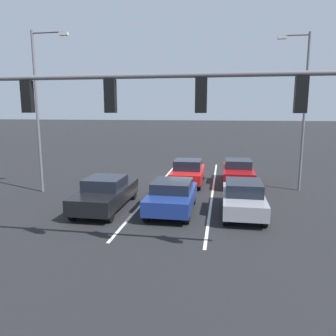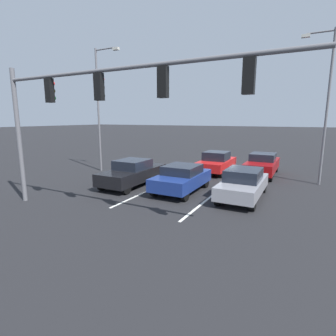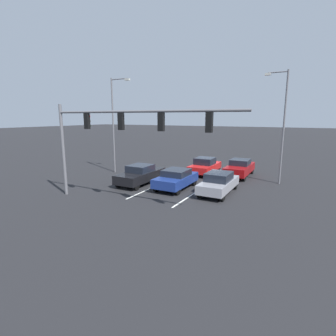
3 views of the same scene
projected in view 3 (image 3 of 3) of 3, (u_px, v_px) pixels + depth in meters
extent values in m
plane|color=black|center=(210.00, 171.00, 25.73)|extent=(240.00, 240.00, 0.00)
cube|color=silver|center=(218.00, 178.00, 22.71)|extent=(0.12, 17.20, 0.01)
cube|color=silver|center=(183.00, 174.00, 24.27)|extent=(0.12, 17.20, 0.01)
cube|color=gray|center=(219.00, 184.00, 18.10)|extent=(1.76, 4.35, 0.60)
cube|color=black|center=(219.00, 176.00, 17.97)|extent=(1.55, 1.97, 0.55)
cube|color=red|center=(235.00, 177.00, 19.62)|extent=(0.24, 0.06, 0.12)
cube|color=red|center=(219.00, 175.00, 20.20)|extent=(0.24, 0.06, 0.12)
cylinder|color=black|center=(222.00, 196.00, 16.42)|extent=(0.22, 0.65, 0.65)
cylinder|color=black|center=(200.00, 193.00, 17.13)|extent=(0.22, 0.65, 0.65)
cylinder|color=black|center=(235.00, 185.00, 19.19)|extent=(0.22, 0.65, 0.65)
cylinder|color=black|center=(215.00, 182.00, 19.89)|extent=(0.22, 0.65, 0.65)
cube|color=black|center=(141.00, 176.00, 20.76)|extent=(1.89, 4.69, 0.67)
cube|color=black|center=(140.00, 168.00, 20.62)|extent=(1.66, 1.84, 0.52)
cube|color=red|center=(162.00, 169.00, 22.41)|extent=(0.24, 0.06, 0.12)
cube|color=red|center=(149.00, 168.00, 23.02)|extent=(0.24, 0.06, 0.12)
cylinder|color=black|center=(136.00, 186.00, 18.90)|extent=(0.22, 0.61, 0.61)
cylinder|color=black|center=(118.00, 183.00, 19.66)|extent=(0.22, 0.61, 0.61)
cylinder|color=black|center=(161.00, 176.00, 21.99)|extent=(0.22, 0.61, 0.61)
cylinder|color=black|center=(145.00, 174.00, 22.75)|extent=(0.22, 0.61, 0.61)
cube|color=navy|center=(176.00, 180.00, 19.31)|extent=(1.93, 4.02, 0.64)
cube|color=black|center=(176.00, 172.00, 19.26)|extent=(1.70, 1.88, 0.46)
cube|color=red|center=(195.00, 174.00, 20.66)|extent=(0.24, 0.06, 0.12)
cube|color=red|center=(179.00, 172.00, 21.29)|extent=(0.24, 0.06, 0.12)
cylinder|color=black|center=(177.00, 190.00, 17.75)|extent=(0.22, 0.67, 0.67)
cylinder|color=black|center=(156.00, 187.00, 18.53)|extent=(0.22, 0.67, 0.67)
cylinder|color=black|center=(194.00, 181.00, 20.21)|extent=(0.22, 0.67, 0.67)
cylinder|color=black|center=(175.00, 179.00, 20.99)|extent=(0.22, 0.67, 0.67)
cube|color=maroon|center=(240.00, 169.00, 23.25)|extent=(1.79, 4.53, 0.69)
cube|color=black|center=(240.00, 162.00, 23.24)|extent=(1.58, 1.78, 0.49)
cube|color=red|center=(252.00, 164.00, 24.84)|extent=(0.24, 0.06, 0.12)
cube|color=red|center=(239.00, 162.00, 25.43)|extent=(0.24, 0.06, 0.12)
cylinder|color=black|center=(244.00, 177.00, 21.51)|extent=(0.22, 0.68, 0.68)
cylinder|color=black|center=(226.00, 175.00, 22.23)|extent=(0.22, 0.68, 0.68)
cylinder|color=black|center=(252.00, 170.00, 24.40)|extent=(0.22, 0.68, 0.68)
cylinder|color=black|center=(235.00, 169.00, 25.12)|extent=(0.22, 0.68, 0.68)
cube|color=red|center=(205.00, 167.00, 24.24)|extent=(1.85, 4.18, 0.60)
cube|color=black|center=(205.00, 161.00, 24.07)|extent=(1.63, 1.70, 0.59)
cube|color=red|center=(219.00, 163.00, 25.68)|extent=(0.24, 0.06, 0.12)
cube|color=red|center=(206.00, 162.00, 26.29)|extent=(0.24, 0.06, 0.12)
cylinder|color=black|center=(207.00, 174.00, 22.63)|extent=(0.22, 0.68, 0.68)
cylinder|color=black|center=(190.00, 172.00, 23.38)|extent=(0.22, 0.68, 0.68)
cylinder|color=black|center=(218.00, 168.00, 25.23)|extent=(0.22, 0.68, 0.68)
cylinder|color=black|center=(203.00, 167.00, 25.97)|extent=(0.22, 0.68, 0.68)
cylinder|color=slate|center=(63.00, 151.00, 17.42)|extent=(0.20, 0.20, 6.02)
cylinder|color=slate|center=(137.00, 111.00, 14.13)|extent=(12.05, 0.14, 0.14)
cube|color=black|center=(209.00, 122.00, 12.31)|extent=(0.32, 0.22, 0.95)
sphere|color=red|center=(211.00, 116.00, 12.39)|extent=(0.20, 0.20, 0.20)
sphere|color=#4C420C|center=(210.00, 122.00, 12.45)|extent=(0.20, 0.20, 0.20)
sphere|color=#0A3814|center=(210.00, 128.00, 12.50)|extent=(0.20, 0.20, 0.20)
cube|color=black|center=(161.00, 122.00, 13.53)|extent=(0.32, 0.22, 0.95)
sphere|color=red|center=(163.00, 116.00, 13.61)|extent=(0.20, 0.20, 0.20)
sphere|color=#4C420C|center=(163.00, 122.00, 13.67)|extent=(0.20, 0.20, 0.20)
sphere|color=#0A3814|center=(163.00, 127.00, 13.72)|extent=(0.20, 0.20, 0.20)
cube|color=black|center=(121.00, 122.00, 14.75)|extent=(0.32, 0.22, 0.95)
sphere|color=red|center=(123.00, 116.00, 14.83)|extent=(0.20, 0.20, 0.20)
sphere|color=#4C420C|center=(123.00, 121.00, 14.89)|extent=(0.20, 0.20, 0.20)
sphere|color=#0A3814|center=(123.00, 127.00, 14.94)|extent=(0.20, 0.20, 0.20)
cube|color=black|center=(87.00, 121.00, 15.97)|extent=(0.32, 0.22, 0.95)
sphere|color=red|center=(89.00, 116.00, 16.05)|extent=(0.20, 0.20, 0.20)
sphere|color=#4C420C|center=(89.00, 121.00, 16.11)|extent=(0.20, 0.20, 0.20)
sphere|color=#0A3814|center=(89.00, 126.00, 16.16)|extent=(0.20, 0.20, 0.20)
cylinder|color=slate|center=(113.00, 127.00, 24.34)|extent=(0.14, 0.14, 8.65)
cylinder|color=slate|center=(119.00, 79.00, 23.12)|extent=(1.78, 0.09, 0.09)
cube|color=beige|center=(127.00, 80.00, 22.72)|extent=(0.44, 0.24, 0.16)
cylinder|color=slate|center=(284.00, 129.00, 20.01)|extent=(0.14, 0.14, 8.65)
cylinder|color=slate|center=(278.00, 72.00, 19.54)|extent=(1.41, 0.09, 0.09)
cube|color=beige|center=(268.00, 74.00, 19.89)|extent=(0.44, 0.24, 0.16)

